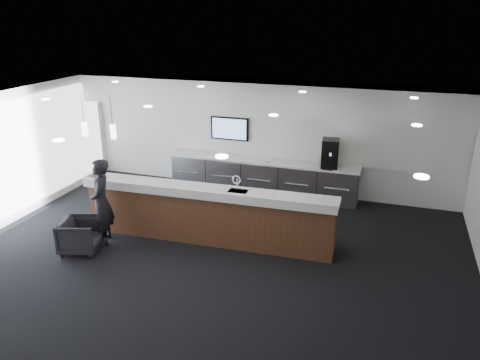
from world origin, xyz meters
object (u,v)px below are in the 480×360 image
(armchair, at_px, (80,235))
(lounge_guest, at_px, (101,202))
(service_counter, at_px, (209,214))
(coffee_machine, at_px, (330,153))

(armchair, xyz_separation_m, lounge_guest, (0.24, 0.49, 0.57))
(armchair, relative_size, lounge_guest, 0.42)
(service_counter, bearing_deg, coffee_machine, 51.28)
(coffee_machine, distance_m, lounge_guest, 5.56)
(lounge_guest, bearing_deg, armchair, -52.05)
(coffee_machine, height_order, lounge_guest, lounge_guest)
(service_counter, xyz_separation_m, coffee_machine, (2.10, 2.84, 0.73))
(service_counter, height_order, lounge_guest, lounge_guest)
(armchair, height_order, lounge_guest, lounge_guest)
(armchair, bearing_deg, coffee_machine, -63.71)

